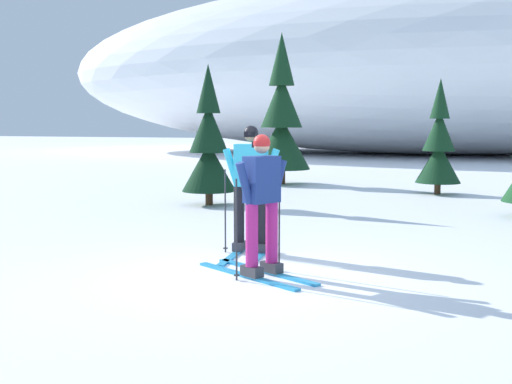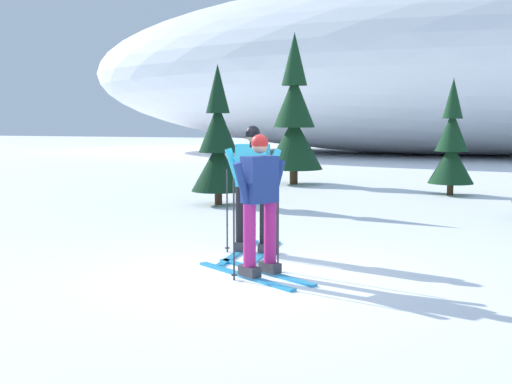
{
  "view_description": "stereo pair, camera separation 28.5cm",
  "coord_description": "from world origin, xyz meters",
  "px_view_note": "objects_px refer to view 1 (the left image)",
  "views": [
    {
      "loc": [
        2.34,
        -7.14,
        1.86
      ],
      "look_at": [
        -0.2,
        0.64,
        0.95
      ],
      "focal_mm": 44.45,
      "sensor_mm": 36.0,
      "label": 1
    },
    {
      "loc": [
        2.61,
        -7.04,
        1.86
      ],
      "look_at": [
        -0.2,
        0.64,
        0.95
      ],
      "focal_mm": 44.45,
      "sensor_mm": 36.0,
      "label": 2
    }
  ],
  "objects_px": {
    "pine_tree_center_left": "(281,121)",
    "pine_tree_center": "(439,146)",
    "pine_tree_far_left": "(209,147)",
    "skier_cyan_jacket": "(251,186)",
    "skier_navy_jacket": "(261,203)"
  },
  "relations": [
    {
      "from": "pine_tree_center_left",
      "to": "pine_tree_center",
      "type": "bearing_deg",
      "value": -16.56
    },
    {
      "from": "skier_cyan_jacket",
      "to": "pine_tree_far_left",
      "type": "distance_m",
      "value": 5.32
    },
    {
      "from": "pine_tree_center_left",
      "to": "pine_tree_far_left",
      "type": "bearing_deg",
      "value": -92.5
    },
    {
      "from": "skier_navy_jacket",
      "to": "pine_tree_center",
      "type": "relative_size",
      "value": 0.58
    },
    {
      "from": "skier_navy_jacket",
      "to": "pine_tree_center_left",
      "type": "distance_m",
      "value": 11.47
    },
    {
      "from": "skier_navy_jacket",
      "to": "pine_tree_far_left",
      "type": "height_order",
      "value": "pine_tree_far_left"
    },
    {
      "from": "skier_cyan_jacket",
      "to": "pine_tree_far_left",
      "type": "xyz_separation_m",
      "value": [
        -2.55,
        4.65,
        0.35
      ]
    },
    {
      "from": "skier_cyan_jacket",
      "to": "skier_navy_jacket",
      "type": "xyz_separation_m",
      "value": [
        0.56,
        -1.27,
        -0.07
      ]
    },
    {
      "from": "skier_cyan_jacket",
      "to": "pine_tree_center_left",
      "type": "bearing_deg",
      "value": 103.37
    },
    {
      "from": "skier_cyan_jacket",
      "to": "pine_tree_center",
      "type": "relative_size",
      "value": 0.62
    },
    {
      "from": "skier_navy_jacket",
      "to": "pine_tree_far_left",
      "type": "distance_m",
      "value": 6.7
    },
    {
      "from": "pine_tree_far_left",
      "to": "skier_navy_jacket",
      "type": "bearing_deg",
      "value": -62.3
    },
    {
      "from": "pine_tree_center",
      "to": "pine_tree_far_left",
      "type": "bearing_deg",
      "value": -141.72
    },
    {
      "from": "skier_cyan_jacket",
      "to": "skier_navy_jacket",
      "type": "bearing_deg",
      "value": -66.3
    },
    {
      "from": "pine_tree_far_left",
      "to": "pine_tree_center_left",
      "type": "height_order",
      "value": "pine_tree_center_left"
    }
  ]
}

